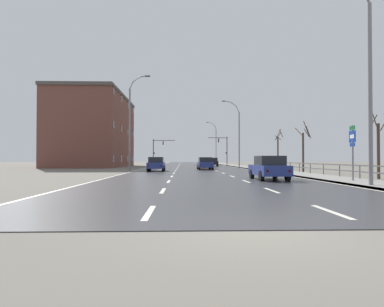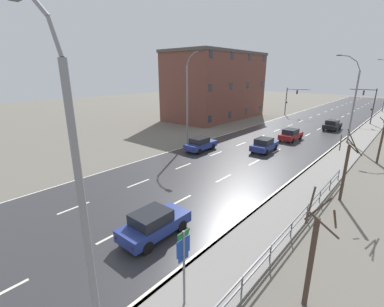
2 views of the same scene
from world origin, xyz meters
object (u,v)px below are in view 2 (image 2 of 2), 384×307
object	(u,v)px
street_lamp_left_bank	(188,101)
car_near_right	(332,125)
street_lamp_midground	(353,101)
car_distant	(291,135)
traffic_signal_right	(370,101)
brick_building	(216,86)
car_far_left	(200,144)
traffic_signal_left	(291,97)
car_mid_centre	(264,145)
car_near_left	(154,223)
street_lamp_foreground	(80,207)
highway_sign	(184,260)

from	to	relation	value
street_lamp_left_bank	car_near_right	world-z (taller)	street_lamp_left_bank
street_lamp_midground	car_distant	distance (m)	8.27
traffic_signal_right	car_near_right	distance (m)	10.20
brick_building	car_distant	bearing A→B (deg)	-25.25
street_lamp_left_bank	car_distant	xyz separation A→B (m)	(9.10, 10.20, -4.60)
car_far_left	brick_building	distance (m)	24.46
car_far_left	traffic_signal_right	bearing A→B (deg)	69.44
street_lamp_midground	street_lamp_left_bank	xyz separation A→B (m)	(-14.85, -14.15, 0.16)
car_distant	traffic_signal_left	bearing A→B (deg)	113.53
traffic_signal_right	car_mid_centre	world-z (taller)	traffic_signal_right
street_lamp_left_bank	brick_building	world-z (taller)	brick_building
car_distant	car_mid_centre	xyz separation A→B (m)	(-0.36, -7.01, 0.00)
car_near_left	brick_building	world-z (taller)	brick_building
street_lamp_foreground	car_far_left	bearing A→B (deg)	120.81
street_lamp_midground	car_distant	world-z (taller)	street_lamp_midground
highway_sign	car_near_right	bearing A→B (deg)	96.34
traffic_signal_right	traffic_signal_left	world-z (taller)	traffic_signal_right
car_far_left	car_near_right	world-z (taller)	same
traffic_signal_right	car_distant	xyz separation A→B (m)	(-5.58, -20.12, -3.13)
brick_building	street_lamp_left_bank	bearing A→B (deg)	-63.36
car_near_left	car_far_left	xyz separation A→B (m)	(-8.54, 14.59, 0.00)
highway_sign	brick_building	xyz separation A→B (m)	(-25.37, 37.15, 4.09)
highway_sign	car_distant	bearing A→B (deg)	103.38
street_lamp_midground	traffic_signal_right	world-z (taller)	street_lamp_midground
car_distant	brick_building	world-z (taller)	brick_building
car_mid_centre	brick_building	size ratio (longest dim) A/B	0.20
traffic_signal_right	car_near_left	bearing A→B (deg)	-93.86
highway_sign	car_near_right	distance (m)	39.59
car_distant	highway_sign	bearing A→B (deg)	-74.86
street_lamp_foreground	street_lamp_midground	xyz separation A→B (m)	(-0.05, 35.37, 0.05)
car_near_right	car_distant	bearing A→B (deg)	-99.42
car_near_left	brick_building	distance (m)	41.11
car_distant	car_far_left	distance (m)	13.01
highway_sign	street_lamp_foreground	bearing A→B (deg)	-107.28
brick_building	car_mid_centre	bearing A→B (deg)	-40.85
brick_building	traffic_signal_right	bearing A→B (deg)	25.10
brick_building	street_lamp_midground	bearing A→B (deg)	-11.22
car_mid_centre	brick_building	xyz separation A→B (m)	(-18.26, 15.79, 5.42)
street_lamp_midground	traffic_signal_left	world-z (taller)	street_lamp_midground
car_far_left	street_lamp_midground	bearing A→B (deg)	52.23
street_lamp_left_bank	car_mid_centre	world-z (taller)	street_lamp_left_bank
street_lamp_left_bank	highway_sign	size ratio (longest dim) A/B	3.31
highway_sign	traffic_signal_left	xyz separation A→B (m)	(-15.41, 50.06, 1.57)
car_near_left	car_mid_centre	bearing A→B (deg)	97.66
car_near_left	car_far_left	size ratio (longest dim) A/B	1.00
traffic_signal_left	street_lamp_left_bank	bearing A→B (deg)	-90.79
highway_sign	car_near_left	xyz separation A→B (m)	(-4.29, 2.28, -1.33)
traffic_signal_right	traffic_signal_left	size ratio (longest dim) A/B	1.09
traffic_signal_left	car_mid_centre	size ratio (longest dim) A/B	1.35
traffic_signal_left	street_lamp_foreground	bearing A→B (deg)	-74.77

